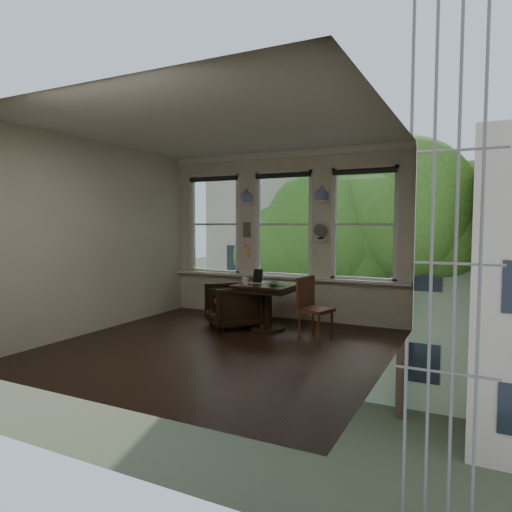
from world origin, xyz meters
The scene contains 25 objects.
ground centered at (0.00, 0.00, 0.00)m, with size 4.50×4.50×0.00m, color black.
ceiling centered at (0.00, 0.00, 3.00)m, with size 4.50×4.50×0.00m, color silver.
wall_back centered at (0.00, 2.25, 1.50)m, with size 4.50×4.50×0.00m, color beige.
wall_front centered at (0.00, -2.25, 1.50)m, with size 4.50×4.50×0.00m, color beige.
wall_left centered at (-2.25, 0.00, 1.50)m, with size 4.50×4.50×0.00m, color beige.
wall_right centered at (2.25, 0.00, 1.50)m, with size 4.50×4.50×0.00m, color beige.
window_left centered at (-1.45, 2.25, 1.70)m, with size 1.10×0.12×1.90m, color white, non-canonical shape.
window_center centered at (0.00, 2.25, 1.70)m, with size 1.10×0.12×1.90m, color white, non-canonical shape.
window_right centered at (1.45, 2.25, 1.70)m, with size 1.10×0.12×1.90m, color white, non-canonical shape.
shelf_left centered at (-0.72, 2.15, 2.10)m, with size 0.26×0.16×0.03m, color white.
shelf_right centered at (0.72, 2.15, 2.10)m, with size 0.26×0.16×0.03m, color white.
intercom centered at (-0.72, 2.18, 1.60)m, with size 0.14×0.06×0.28m, color #59544F.
sticky_notes centered at (-0.72, 2.19, 1.25)m, with size 0.16×0.01×0.24m, color pink, non-canonical shape.
desk_fan centered at (0.72, 2.13, 1.53)m, with size 0.20×0.20×0.24m, color #59544F, non-canonical shape.
vase_left centered at (-0.72, 2.15, 2.24)m, with size 0.24×0.24×0.25m, color white.
vase_right centered at (0.72, 2.15, 2.24)m, with size 0.24×0.24×0.25m, color white.
table centered at (0.16, 1.19, 0.38)m, with size 0.90×0.90×0.75m, color black, non-canonical shape.
armchair_left centered at (-0.45, 1.13, 0.36)m, with size 0.77×0.79×0.72m, color black.
cushion_red centered at (-0.45, 1.13, 0.45)m, with size 0.45×0.45×0.06m, color maroon.
side_chair_right centered at (1.07, 0.92, 0.46)m, with size 0.42×0.42×0.92m, color #432118, non-canonical shape.
laptop centered at (0.33, 1.04, 0.76)m, with size 0.34×0.22×0.03m, color black.
mug centered at (-0.11, 0.96, 0.80)m, with size 0.11×0.11×0.10m, color white.
drinking_glass centered at (0.35, 0.97, 0.80)m, with size 0.13×0.13×0.10m, color white.
tablet centered at (-0.04, 1.25, 0.86)m, with size 0.16×0.02×0.22m, color black.
papers centered at (-0.06, 1.27, 0.75)m, with size 0.22×0.30×0.00m, color silver.
Camera 1 is at (3.23, -5.37, 1.70)m, focal length 32.00 mm.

